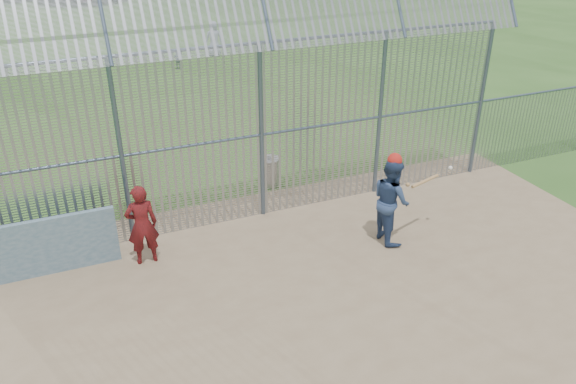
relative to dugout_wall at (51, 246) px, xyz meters
name	(u,v)px	position (x,y,z in m)	size (l,w,h in m)	color
ground	(330,300)	(4.60, -2.90, -0.62)	(120.00, 120.00, 0.00)	#2D511E
dirt_infield	(343,316)	(4.60, -3.40, -0.61)	(14.00, 10.00, 0.02)	#756047
dugout_wall	(51,246)	(0.00, 0.00, 0.00)	(2.50, 0.12, 1.20)	#38566B
batter	(391,200)	(6.71, -1.48, 0.34)	(0.91, 0.71, 1.88)	navy
onlooker	(142,225)	(1.71, -0.33, 0.26)	(0.62, 0.41, 1.71)	maroon
bg_kid_standing	(214,38)	(7.91, 16.06, 0.18)	(0.78, 0.51, 1.61)	gray
bg_kid_seated	(178,60)	(5.72, 14.21, -0.22)	(0.47, 0.19, 0.80)	slate
batting_gear	(400,163)	(6.83, -1.50, 1.18)	(1.49, 0.46, 0.73)	#AE1E17
trash_can	(269,171)	(5.30, 2.02, -0.24)	(0.56, 0.56, 0.82)	gray
backstop_fence	(337,110)	(6.41, 0.53, 1.74)	(20.09, 0.81, 5.30)	#47566B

